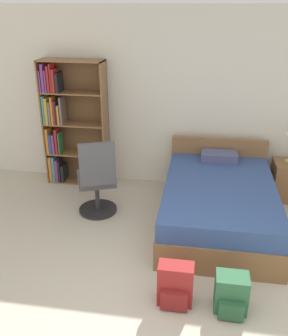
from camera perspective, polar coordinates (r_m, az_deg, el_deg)
name	(u,v)px	position (r m, az deg, el deg)	size (l,w,h in m)	color
wall_back	(185,101)	(5.53, 6.33, 10.13)	(9.00, 0.06, 2.60)	silver
bookshelf	(67,124)	(5.76, -11.73, 6.63)	(0.94, 0.33, 1.88)	brown
bed	(218,202)	(4.85, 11.26, -5.10)	(1.37, 2.07, 0.82)	brown
office_chair	(97,181)	(4.86, -7.17, -1.92)	(0.63, 0.69, 1.08)	#232326
backpack_green	(231,294)	(3.69, 13.14, -18.23)	(0.30, 0.29, 0.37)	#2D603D
backpack_red	(175,285)	(3.66, 4.79, -17.40)	(0.33, 0.24, 0.42)	maroon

